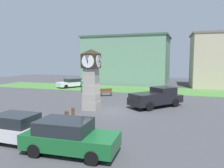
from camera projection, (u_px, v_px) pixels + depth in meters
The scene contains 12 objects.
ground_plane at pixel (115, 111), 19.30m from camera, with size 76.44×76.44×0.00m, color #424247.
clock_tower at pixel (91, 78), 19.45m from camera, with size 1.86×1.74×5.41m.
bollard_near_tower at pixel (67, 117), 15.18m from camera, with size 0.28×0.28×1.01m.
bollard_mid_row at pixel (73, 112), 16.71m from camera, with size 0.24×0.24×0.90m.
car_near_tower at pixel (19, 128), 11.80m from camera, with size 4.02×2.00×1.55m.
car_by_building at pixel (69, 136), 10.50m from camera, with size 4.61×2.21×1.61m.
car_far_lot at pixel (72, 83), 35.31m from camera, with size 4.05×4.82×1.44m.
pickup_truck at pixel (156, 97), 20.70m from camera, with size 4.99×5.34×1.85m.
bench at pixel (106, 92), 27.12m from camera, with size 1.63×1.32×0.90m.
pedestrian_crossing_lot at pixel (82, 85), 30.45m from camera, with size 0.39×0.46×1.74m.
warehouse_blue_far at pixel (127, 60), 42.51m from camera, with size 16.15×10.38×8.88m.
grass_verge_far at pixel (126, 89), 33.30m from camera, with size 45.87×7.67×0.04m, color #477A38.
Camera 1 is at (5.44, -18.13, 4.48)m, focal length 35.00 mm.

